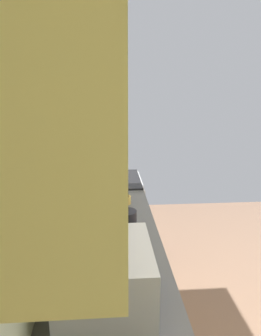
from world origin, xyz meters
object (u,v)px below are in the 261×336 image
at_px(microwave, 105,276).
at_px(kettle, 126,220).
at_px(bowl, 122,199).
at_px(oven_range, 110,222).

height_order(microwave, kettle, microwave).
xyz_separation_m(bowl, kettle, (-0.47, 0.00, 0.03)).
height_order(oven_range, microwave, microwave).
xyz_separation_m(oven_range, bowl, (-0.60, -0.10, 0.46)).
distance_m(oven_range, bowl, 0.76).
height_order(oven_range, bowl, oven_range).
bearing_deg(bowl, microwave, 173.64).
relative_size(oven_range, bowl, 7.95).
relative_size(oven_range, microwave, 2.38).
bearing_deg(microwave, bowl, -6.36).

